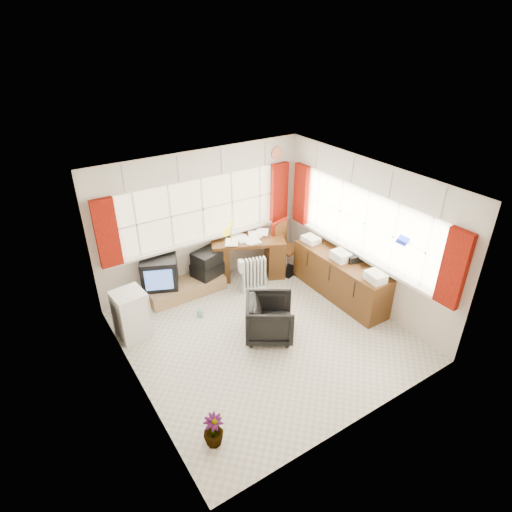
{
  "coord_description": "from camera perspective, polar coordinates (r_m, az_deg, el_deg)",
  "views": [
    {
      "loc": [
        -2.98,
        -4.39,
        4.4
      ],
      "look_at": [
        0.2,
        0.55,
        1.11
      ],
      "focal_mm": 30.0,
      "sensor_mm": 36.0,
      "label": 1
    }
  ],
  "objects": [
    {
      "name": "ground",
      "position": [
        6.89,
        1.11,
        -10.45
      ],
      "size": [
        4.0,
        4.0,
        0.0
      ],
      "primitive_type": "plane",
      "color": "beige",
      "rests_on": "ground"
    },
    {
      "name": "room_walls",
      "position": [
        6.04,
        1.24,
        0.56
      ],
      "size": [
        4.0,
        4.0,
        4.0
      ],
      "color": "beige",
      "rests_on": "ground"
    },
    {
      "name": "window_back",
      "position": [
        7.8,
        -6.79,
        2.74
      ],
      "size": [
        3.7,
        0.12,
        3.6
      ],
      "color": "#FFF3C9",
      "rests_on": "room_walls"
    },
    {
      "name": "window_right",
      "position": [
        7.45,
        13.72,
        0.68
      ],
      "size": [
        0.12,
        3.7,
        3.6
      ],
      "color": "#FFF3C9",
      "rests_on": "room_walls"
    },
    {
      "name": "curtains",
      "position": [
        7.22,
        3.25,
        5.12
      ],
      "size": [
        3.83,
        3.83,
        1.15
      ],
      "color": "maroon",
      "rests_on": "room_walls"
    },
    {
      "name": "overhead_cabinets",
      "position": [
        7.01,
        3.54,
        11.32
      ],
      "size": [
        3.98,
        3.98,
        0.48
      ],
      "color": "silver",
      "rests_on": "room_walls"
    },
    {
      "name": "desk",
      "position": [
        8.17,
        -1.09,
        0.21
      ],
      "size": [
        1.52,
        1.18,
        0.83
      ],
      "color": "#552D14",
      "rests_on": "ground"
    },
    {
      "name": "desk_lamp",
      "position": [
        7.7,
        -3.38,
        3.94
      ],
      "size": [
        0.2,
        0.18,
        0.48
      ],
      "color": "#FFFB0A",
      "rests_on": "desk"
    },
    {
      "name": "task_chair",
      "position": [
        8.3,
        3.59,
        1.49
      ],
      "size": [
        0.54,
        0.56,
        1.03
      ],
      "color": "black",
      "rests_on": "ground"
    },
    {
      "name": "office_chair",
      "position": [
        6.67,
        1.83,
        -8.31
      ],
      "size": [
        1.0,
        1.0,
        0.67
      ],
      "primitive_type": "imported",
      "rotation": [
        0.0,
        0.0,
        1.0
      ],
      "color": "black",
      "rests_on": "ground"
    },
    {
      "name": "radiator",
      "position": [
        7.77,
        -0.29,
        -2.9
      ],
      "size": [
        0.47,
        0.28,
        0.66
      ],
      "color": "white",
      "rests_on": "ground"
    },
    {
      "name": "credenza",
      "position": [
        7.7,
        11.07,
        -2.77
      ],
      "size": [
        0.5,
        2.0,
        0.85
      ],
      "color": "#552D14",
      "rests_on": "ground"
    },
    {
      "name": "file_tray",
      "position": [
        7.55,
        12.66,
        0.04
      ],
      "size": [
        0.34,
        0.4,
        0.12
      ],
      "primitive_type": "cube",
      "rotation": [
        0.0,
        0.0,
        -0.19
      ],
      "color": "black",
      "rests_on": "credenza"
    },
    {
      "name": "tv_bench",
      "position": [
        7.84,
        -9.29,
        -4.24
      ],
      "size": [
        1.4,
        0.5,
        0.25
      ],
      "primitive_type": "cube",
      "color": "#A97F54",
      "rests_on": "ground"
    },
    {
      "name": "crt_tv",
      "position": [
        7.64,
        -12.75,
        -2.04
      ],
      "size": [
        0.78,
        0.75,
        0.55
      ],
      "color": "black",
      "rests_on": "tv_bench"
    },
    {
      "name": "hifi_stack",
      "position": [
        7.87,
        -6.19,
        -0.87
      ],
      "size": [
        0.74,
        0.59,
        0.47
      ],
      "color": "black",
      "rests_on": "tv_bench"
    },
    {
      "name": "mini_fridge",
      "position": [
        6.93,
        -16.31,
        -7.45
      ],
      "size": [
        0.5,
        0.5,
        0.78
      ],
      "color": "white",
      "rests_on": "ground"
    },
    {
      "name": "spray_bottle_a",
      "position": [
        7.87,
        -7.11,
        -3.76
      ],
      "size": [
        0.13,
        0.14,
        0.28
      ],
      "primitive_type": "imported",
      "rotation": [
        0.0,
        0.0,
        0.27
      ],
      "color": "white",
      "rests_on": "ground"
    },
    {
      "name": "spray_bottle_b",
      "position": [
        7.27,
        -7.52,
        -7.33
      ],
      "size": [
        0.12,
        0.12,
        0.19
      ],
      "primitive_type": "imported",
      "rotation": [
        0.0,
        0.0,
        -0.43
      ],
      "color": "#84C5BA",
      "rests_on": "ground"
    },
    {
      "name": "flower_vase",
      "position": [
        5.37,
        -5.72,
        -22.14
      ],
      "size": [
        0.26,
        0.26,
        0.43
      ],
      "primitive_type": "imported",
      "rotation": [
        0.0,
        0.0,
        -0.09
      ],
      "color": "black",
      "rests_on": "ground"
    }
  ]
}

